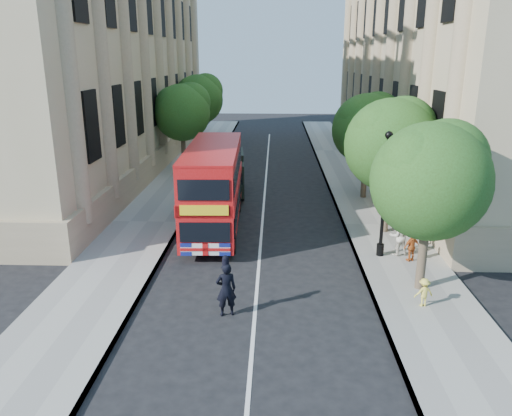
# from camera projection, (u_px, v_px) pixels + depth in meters

# --- Properties ---
(ground) EXTENTS (120.00, 120.00, 0.00)m
(ground) POSITION_uv_depth(u_px,v_px,m) (253.00, 332.00, 15.20)
(ground) COLOR black
(ground) RESTS_ON ground
(pavement_right) EXTENTS (3.50, 80.00, 0.12)m
(pavement_right) POSITION_uv_depth(u_px,v_px,m) (379.00, 225.00, 24.53)
(pavement_right) COLOR gray
(pavement_right) RESTS_ON ground
(pavement_left) EXTENTS (3.50, 80.00, 0.12)m
(pavement_left) POSITION_uv_depth(u_px,v_px,m) (147.00, 223.00, 24.95)
(pavement_left) COLOR gray
(pavement_left) RESTS_ON ground
(building_right) EXTENTS (12.00, 38.00, 18.00)m
(building_right) POSITION_uv_depth(u_px,v_px,m) (464.00, 42.00, 35.00)
(building_right) COLOR tan
(building_right) RESTS_ON ground
(building_left) EXTENTS (12.00, 38.00, 18.00)m
(building_left) POSITION_uv_depth(u_px,v_px,m) (77.00, 42.00, 36.01)
(building_left) COLOR tan
(building_left) RESTS_ON ground
(tree_right_near) EXTENTS (4.00, 4.00, 6.08)m
(tree_right_near) POSITION_uv_depth(u_px,v_px,m) (432.00, 175.00, 16.65)
(tree_right_near) COLOR #473828
(tree_right_near) RESTS_ON ground
(tree_right_mid) EXTENTS (4.20, 4.20, 6.37)m
(tree_right_mid) POSITION_uv_depth(u_px,v_px,m) (392.00, 140.00, 22.32)
(tree_right_mid) COLOR #473828
(tree_right_mid) RESTS_ON ground
(tree_right_far) EXTENTS (4.00, 4.00, 6.15)m
(tree_right_far) POSITION_uv_depth(u_px,v_px,m) (368.00, 125.00, 28.09)
(tree_right_far) COLOR #473828
(tree_right_far) RESTS_ON ground
(tree_left_far) EXTENTS (4.00, 4.00, 6.30)m
(tree_left_far) POSITION_uv_depth(u_px,v_px,m) (183.00, 109.00, 35.17)
(tree_left_far) COLOR #473828
(tree_left_far) RESTS_ON ground
(tree_left_back) EXTENTS (4.20, 4.20, 6.65)m
(tree_left_back) POSITION_uv_depth(u_px,v_px,m) (199.00, 97.00, 42.74)
(tree_left_back) COLOR #473828
(tree_left_back) RESTS_ON ground
(lamp_post) EXTENTS (0.32, 0.32, 5.16)m
(lamp_post) POSITION_uv_depth(u_px,v_px,m) (384.00, 200.00, 20.02)
(lamp_post) COLOR black
(lamp_post) RESTS_ON pavement_right
(double_decker_bus) EXTENTS (2.59, 8.72, 3.99)m
(double_decker_bus) POSITION_uv_depth(u_px,v_px,m) (214.00, 185.00, 23.50)
(double_decker_bus) COLOR #AC0B0C
(double_decker_bus) RESTS_ON ground
(box_van) EXTENTS (2.14, 4.53, 2.52)m
(box_van) POSITION_uv_depth(u_px,v_px,m) (228.00, 174.00, 29.98)
(box_van) COLOR black
(box_van) RESTS_ON ground
(police_constable) EXTENTS (0.75, 0.60, 1.81)m
(police_constable) POSITION_uv_depth(u_px,v_px,m) (226.00, 289.00, 15.93)
(police_constable) COLOR black
(police_constable) RESTS_ON ground
(woman_pedestrian) EXTENTS (0.90, 0.76, 1.66)m
(woman_pedestrian) POSITION_uv_depth(u_px,v_px,m) (399.00, 236.00, 20.54)
(woman_pedestrian) COLOR beige
(woman_pedestrian) RESTS_ON pavement_right
(child_a) EXTENTS (0.77, 0.55, 1.21)m
(child_a) POSITION_uv_depth(u_px,v_px,m) (412.00, 247.00, 19.97)
(child_a) COLOR #C95F23
(child_a) RESTS_ON pavement_right
(child_b) EXTENTS (0.69, 0.48, 0.97)m
(child_b) POSITION_uv_depth(u_px,v_px,m) (424.00, 292.00, 16.39)
(child_b) COLOR #E9D74F
(child_b) RESTS_ON pavement_right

